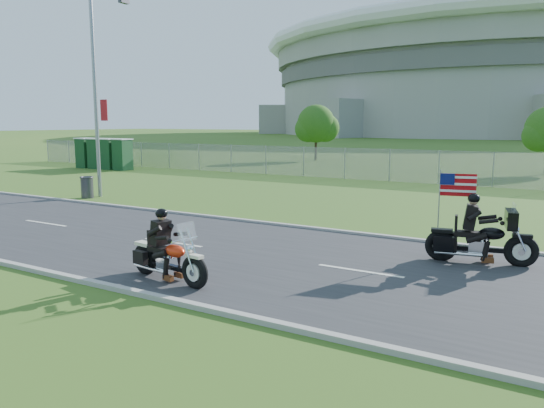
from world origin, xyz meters
The scene contains 15 objects.
ground centered at (0.00, 0.00, 0.00)m, with size 420.00×420.00×0.00m, color #2D551A.
road centered at (0.00, 0.00, 0.02)m, with size 120.00×8.00×0.04m, color #28282B.
curb_north centered at (0.00, 4.05, 0.05)m, with size 120.00×0.18×0.12m, color #9E9B93.
curb_south centered at (0.00, -4.05, 0.05)m, with size 120.00×0.18×0.12m, color #9E9B93.
fence centered at (-5.00, 20.00, 1.00)m, with size 60.00×0.03×2.00m, color gray.
stadium centered at (-20.00, 170.00, 15.58)m, with size 140.40×140.40×29.20m.
streetlight centered at (-11.98, 6.22, 5.64)m, with size 0.90×2.46×10.00m.
porta_toilet_a centered at (-22.00, 17.00, 1.15)m, with size 1.10×1.10×2.30m, color #133D1C.
porta_toilet_b centered at (-23.40, 17.00, 1.15)m, with size 1.10×1.10×2.30m, color #133D1C.
porta_toilet_c centered at (-24.80, 17.00, 1.15)m, with size 1.10×1.10×2.30m, color #133D1C.
porta_toilet_d centered at (-26.20, 17.00, 1.15)m, with size 1.10×1.10×2.30m, color #133D1C.
tree_fence_mid centered at (-13.95, 34.04, 3.30)m, with size 3.96×3.69×5.30m.
motorcycle_lead centered at (0.48, -2.97, 0.54)m, with size 2.53×0.86×1.70m.
motorcycle_follow centered at (6.36, 2.30, 0.63)m, with size 2.74×1.14×2.30m.
trash_can centered at (-12.14, 5.35, 0.50)m, with size 0.58×0.58×1.01m, color #313136.
Camera 1 is at (8.59, -11.85, 3.63)m, focal length 35.00 mm.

